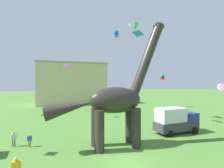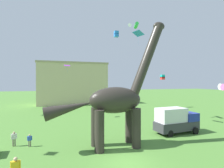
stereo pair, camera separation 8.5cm
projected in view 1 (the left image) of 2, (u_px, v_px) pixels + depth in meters
The scene contains 12 objects.
ground_plane at pixel (127, 163), 13.94m from camera, with size 240.00×240.00×0.00m, color #4C7F33.
dinosaur_sculpture at pixel (115, 100), 17.28m from camera, with size 12.31×2.61×12.86m.
parked_box_truck at pixel (175, 120), 21.94m from camera, with size 5.74×2.51×3.20m.
person_far_spectator at pixel (30, 139), 17.32m from camera, with size 0.46×0.20×1.24m.
person_watching_child at pixel (16, 167), 11.15m from camera, with size 0.61×0.27×1.63m.
person_strolling_adult at pixel (14, 138), 17.42m from camera, with size 0.55×0.24×1.48m.
kite_far_right at pixel (134, 25), 29.65m from camera, with size 2.06×2.16×0.61m.
kite_mid_left at pixel (116, 34), 29.87m from camera, with size 0.71×0.71×0.99m.
kite_near_low at pixel (138, 33), 26.54m from camera, with size 1.50×1.88×2.20m.
kite_drifting at pixel (162, 77), 43.50m from camera, with size 0.86×0.86×1.22m.
kite_mid_right at pixel (67, 65), 30.93m from camera, with size 1.20×0.98×1.35m.
background_building_block at pixel (72, 83), 51.82m from camera, with size 19.70×8.77×12.06m.
Camera 1 is at (-5.33, -12.85, 6.47)m, focal length 27.99 mm.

